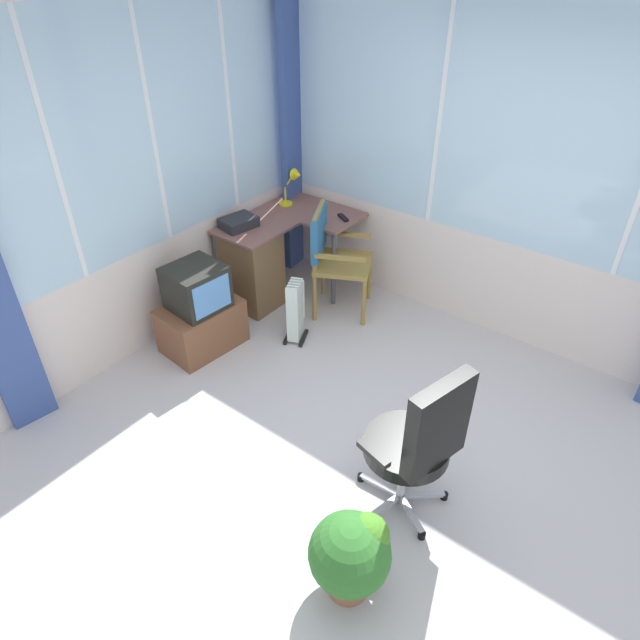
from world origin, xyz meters
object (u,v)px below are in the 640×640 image
object	(u,v)px
desk	(256,263)
office_chair	(420,440)
tv_remote	(343,218)
wooden_armchair	(329,248)
potted_plant	(352,553)
paper_tray	(239,222)
tv_on_stand	(200,313)
space_heater	(296,309)
desk_lamp	(294,181)

from	to	relation	value
desk	office_chair	bearing A→B (deg)	-116.62
desk	tv_remote	size ratio (longest dim) A/B	7.81
desk	wooden_armchair	distance (m)	0.71
tv_remote	desk	bearing A→B (deg)	170.74
wooden_armchair	potted_plant	xyz separation A→B (m)	(-2.11, -1.71, -0.31)
paper_tray	office_chair	bearing A→B (deg)	-114.38
tv_remote	paper_tray	size ratio (longest dim) A/B	0.50
wooden_armchair	tv_on_stand	bearing A→B (deg)	156.07
office_chair	wooden_armchair	bearing A→B (deg)	49.32
paper_tray	tv_on_stand	size ratio (longest dim) A/B	0.39
wooden_armchair	tv_remote	bearing A→B (deg)	14.46
wooden_armchair	desk	bearing A→B (deg)	118.33
space_heater	desk	bearing A→B (deg)	71.31
wooden_armchair	space_heater	distance (m)	0.64
wooden_armchair	office_chair	xyz separation A→B (m)	(-1.48, -1.72, -0.01)
desk_lamp	potted_plant	xyz separation A→B (m)	(-2.43, -2.36, -0.67)
space_heater	potted_plant	distance (m)	2.28
wooden_armchair	tv_on_stand	xyz separation A→B (m)	(-1.11, 0.49, -0.29)
desk_lamp	potted_plant	size ratio (longest dim) A/B	0.64
desk_lamp	potted_plant	world-z (taller)	desk_lamp
desk	paper_tray	size ratio (longest dim) A/B	3.91
tv_remote	wooden_armchair	distance (m)	0.36
space_heater	paper_tray	bearing A→B (deg)	78.05
tv_remote	potted_plant	size ratio (longest dim) A/B	0.28
tv_remote	office_chair	bearing A→B (deg)	-105.77
tv_remote	wooden_armchair	size ratio (longest dim) A/B	0.15
paper_tray	space_heater	xyz separation A→B (m)	(-0.16, -0.77, -0.52)
wooden_armchair	potted_plant	world-z (taller)	wooden_armchair
office_chair	tv_on_stand	bearing A→B (deg)	80.54
desk_lamp	paper_tray	bearing A→B (deg)	174.78
tv_remote	office_chair	distance (m)	2.56
desk_lamp	tv_remote	xyz separation A→B (m)	(-0.00, -0.57, -0.21)
desk	desk_lamp	distance (m)	0.86
paper_tray	desk_lamp	bearing A→B (deg)	-5.22
tv_remote	paper_tray	bearing A→B (deg)	167.16
wooden_armchair	tv_on_stand	size ratio (longest dim) A/B	1.29
paper_tray	wooden_armchair	xyz separation A→B (m)	(0.38, -0.71, -0.18)
tv_on_stand	space_heater	distance (m)	0.79
paper_tray	tv_on_stand	xyz separation A→B (m)	(-0.73, -0.22, -0.47)
desk_lamp	wooden_armchair	xyz separation A→B (m)	(-0.32, -0.65, -0.35)
tv_remote	office_chair	xyz separation A→B (m)	(-1.80, -1.81, -0.15)
desk_lamp	paper_tray	xyz separation A→B (m)	(-0.70, 0.06, -0.17)
space_heater	office_chair	bearing A→B (deg)	-119.44
tv_remote	space_heater	bearing A→B (deg)	-141.78
desk	desk_lamp	xyz separation A→B (m)	(0.64, 0.06, 0.57)
tv_remote	tv_on_stand	xyz separation A→B (m)	(-1.43, 0.41, -0.44)
desk_lamp	potted_plant	bearing A→B (deg)	-135.81
tv_remote	tv_on_stand	world-z (taller)	tv_remote
wooden_armchair	tv_on_stand	distance (m)	1.25
desk_lamp	office_chair	xyz separation A→B (m)	(-1.80, -2.37, -0.36)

